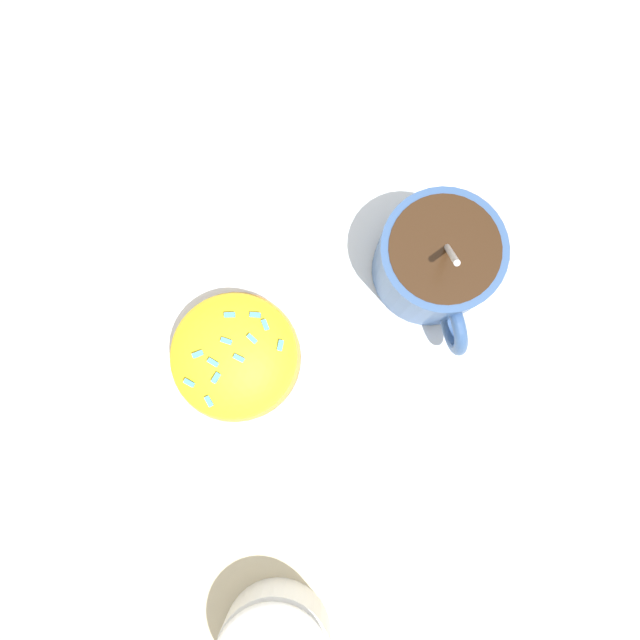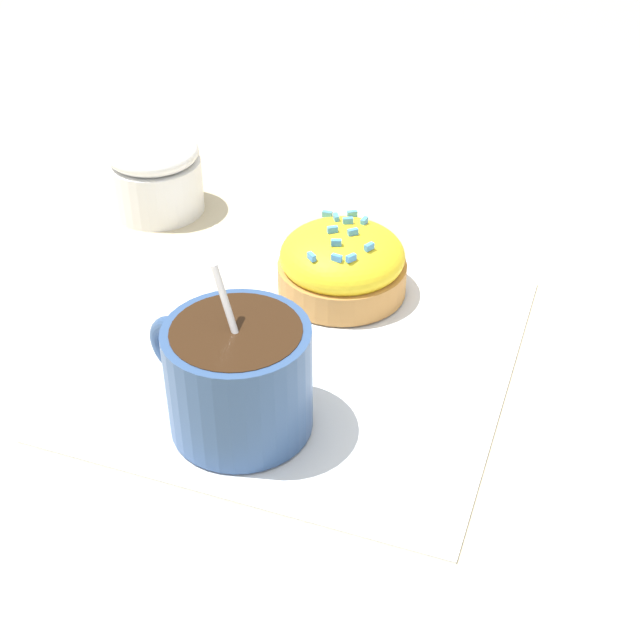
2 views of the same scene
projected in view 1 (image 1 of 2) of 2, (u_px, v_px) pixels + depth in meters
The scene contains 4 objects.
ground_plane at pixel (329, 307), 0.46m from camera, with size 3.00×3.00×0.00m, color #C6B793.
paper_napkin at pixel (329, 306), 0.46m from camera, with size 0.29×0.28×0.00m.
coffee_cup at pixel (437, 261), 0.43m from camera, with size 0.08×0.11×0.10m.
frosted_pastry at pixel (235, 356), 0.43m from camera, with size 0.09×0.09×0.05m.
Camera 1 is at (-0.03, -0.06, 0.46)m, focal length 35.00 mm.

